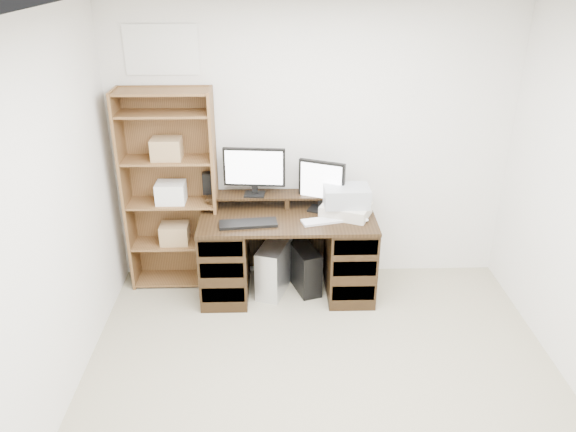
{
  "coord_description": "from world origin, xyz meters",
  "views": [
    {
      "loc": [
        -0.33,
        -2.69,
        2.8
      ],
      "look_at": [
        -0.23,
        1.43,
        0.85
      ],
      "focal_mm": 35.0,
      "sensor_mm": 36.0,
      "label": 1
    }
  ],
  "objects_px": {
    "bookshelf": "(171,189)",
    "tower_black": "(305,268)",
    "printer": "(346,210)",
    "desk": "(287,253)",
    "tower_silver": "(274,268)",
    "monitor_small": "(321,184)",
    "monitor_wide": "(254,169)"
  },
  "relations": [
    {
      "from": "desk",
      "to": "tower_silver",
      "type": "xyz_separation_m",
      "value": [
        -0.12,
        0.02,
        -0.16
      ]
    },
    {
      "from": "monitor_small",
      "to": "monitor_wide",
      "type": "bearing_deg",
      "value": -163.99
    },
    {
      "from": "bookshelf",
      "to": "tower_black",
      "type": "bearing_deg",
      "value": -8.49
    },
    {
      "from": "desk",
      "to": "bookshelf",
      "type": "xyz_separation_m",
      "value": [
        -1.01,
        0.21,
        0.53
      ]
    },
    {
      "from": "desk",
      "to": "monitor_wide",
      "type": "height_order",
      "value": "monitor_wide"
    },
    {
      "from": "tower_silver",
      "to": "tower_black",
      "type": "xyz_separation_m",
      "value": [
        0.28,
        0.02,
        -0.03
      ]
    },
    {
      "from": "tower_black",
      "to": "desk",
      "type": "bearing_deg",
      "value": 175.49
    },
    {
      "from": "bookshelf",
      "to": "printer",
      "type": "bearing_deg",
      "value": -7.89
    },
    {
      "from": "printer",
      "to": "desk",
      "type": "bearing_deg",
      "value": -156.03
    },
    {
      "from": "tower_black",
      "to": "bookshelf",
      "type": "height_order",
      "value": "bookshelf"
    },
    {
      "from": "desk",
      "to": "tower_black",
      "type": "bearing_deg",
      "value": 13.64
    },
    {
      "from": "desk",
      "to": "monitor_small",
      "type": "relative_size",
      "value": 3.36
    },
    {
      "from": "desk",
      "to": "tower_silver",
      "type": "bearing_deg",
      "value": 172.28
    },
    {
      "from": "desk",
      "to": "monitor_small",
      "type": "bearing_deg",
      "value": 22.79
    },
    {
      "from": "tower_silver",
      "to": "printer",
      "type": "bearing_deg",
      "value": 17.33
    },
    {
      "from": "tower_silver",
      "to": "bookshelf",
      "type": "height_order",
      "value": "bookshelf"
    },
    {
      "from": "printer",
      "to": "tower_black",
      "type": "relative_size",
      "value": 0.89
    },
    {
      "from": "monitor_wide",
      "to": "tower_black",
      "type": "xyz_separation_m",
      "value": [
        0.44,
        -0.16,
        -0.9
      ]
    },
    {
      "from": "monitor_wide",
      "to": "printer",
      "type": "relative_size",
      "value": 1.35
    },
    {
      "from": "monitor_small",
      "to": "tower_black",
      "type": "bearing_deg",
      "value": -124.72
    },
    {
      "from": "tower_silver",
      "to": "monitor_small",
      "type": "bearing_deg",
      "value": 33.12
    },
    {
      "from": "printer",
      "to": "monitor_small",
      "type": "bearing_deg",
      "value": 172.85
    },
    {
      "from": "desk",
      "to": "bookshelf",
      "type": "relative_size",
      "value": 0.83
    },
    {
      "from": "monitor_wide",
      "to": "printer",
      "type": "distance_m",
      "value": 0.86
    },
    {
      "from": "monitor_small",
      "to": "bookshelf",
      "type": "height_order",
      "value": "bookshelf"
    },
    {
      "from": "monitor_small",
      "to": "tower_silver",
      "type": "height_order",
      "value": "monitor_small"
    },
    {
      "from": "desk",
      "to": "monitor_small",
      "type": "distance_m",
      "value": 0.68
    },
    {
      "from": "tower_black",
      "to": "bookshelf",
      "type": "bearing_deg",
      "value": 153.36
    },
    {
      "from": "desk",
      "to": "tower_silver",
      "type": "relative_size",
      "value": 3.24
    },
    {
      "from": "printer",
      "to": "monitor_wide",
      "type": "bearing_deg",
      "value": -170.43
    },
    {
      "from": "monitor_wide",
      "to": "desk",
      "type": "bearing_deg",
      "value": -29.88
    },
    {
      "from": "monitor_wide",
      "to": "bookshelf",
      "type": "distance_m",
      "value": 0.75
    }
  ]
}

